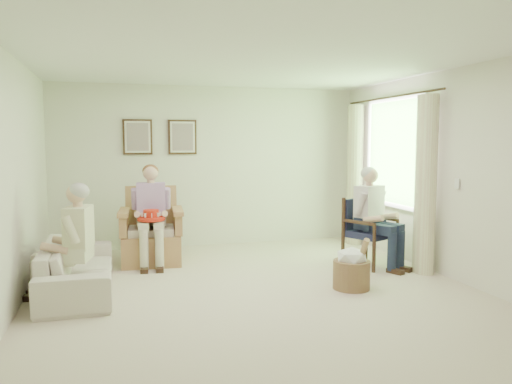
# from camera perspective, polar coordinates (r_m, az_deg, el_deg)

# --- Properties ---
(floor) EXTENTS (5.50, 5.50, 0.00)m
(floor) POSITION_cam_1_polar(r_m,az_deg,el_deg) (5.79, 0.03, -11.37)
(floor) COLOR beige
(floor) RESTS_ON ground
(back_wall) EXTENTS (5.00, 0.04, 2.60)m
(back_wall) POSITION_cam_1_polar(r_m,az_deg,el_deg) (8.22, -5.27, 2.92)
(back_wall) COLOR silver
(back_wall) RESTS_ON ground
(front_wall) EXTENTS (5.00, 0.04, 2.60)m
(front_wall) POSITION_cam_1_polar(r_m,az_deg,el_deg) (3.02, 14.61, -2.17)
(front_wall) COLOR silver
(front_wall) RESTS_ON ground
(left_wall) EXTENTS (0.04, 5.50, 2.60)m
(left_wall) POSITION_cam_1_polar(r_m,az_deg,el_deg) (5.42, -26.28, 0.87)
(left_wall) COLOR silver
(left_wall) RESTS_ON ground
(right_wall) EXTENTS (0.04, 5.50, 2.60)m
(right_wall) POSITION_cam_1_polar(r_m,az_deg,el_deg) (6.68, 21.11, 1.90)
(right_wall) COLOR silver
(right_wall) RESTS_ON ground
(ceiling) EXTENTS (5.00, 5.50, 0.02)m
(ceiling) POSITION_cam_1_polar(r_m,az_deg,el_deg) (5.60, 0.03, 14.94)
(ceiling) COLOR white
(ceiling) RESTS_ON back_wall
(window) EXTENTS (0.13, 2.50, 1.63)m
(window) POSITION_cam_1_polar(r_m,az_deg,el_deg) (7.64, 15.54, 4.65)
(window) COLOR #2D6B23
(window) RESTS_ON right_wall
(curtain_left) EXTENTS (0.34, 0.34, 2.30)m
(curtain_left) POSITION_cam_1_polar(r_m,az_deg,el_deg) (6.77, 18.80, 0.75)
(curtain_left) COLOR beige
(curtain_left) RESTS_ON ground
(curtain_right) EXTENTS (0.34, 0.34, 2.30)m
(curtain_right) POSITION_cam_1_polar(r_m,az_deg,el_deg) (8.45, 11.21, 1.89)
(curtain_right) COLOR beige
(curtain_right) RESTS_ON ground
(framed_print_left) EXTENTS (0.45, 0.05, 0.55)m
(framed_print_left) POSITION_cam_1_polar(r_m,az_deg,el_deg) (8.04, -13.38, 6.14)
(framed_print_left) COLOR #382114
(framed_print_left) RESTS_ON back_wall
(framed_print_right) EXTENTS (0.45, 0.05, 0.55)m
(framed_print_right) POSITION_cam_1_polar(r_m,az_deg,el_deg) (8.10, -8.40, 6.23)
(framed_print_right) COLOR #382114
(framed_print_right) RESTS_ON back_wall
(wicker_armchair) EXTENTS (0.83, 0.83, 1.07)m
(wicker_armchair) POSITION_cam_1_polar(r_m,az_deg,el_deg) (7.25, -11.86, -5.23)
(wicker_armchair) COLOR tan
(wicker_armchair) RESTS_ON ground
(wood_armchair) EXTENTS (0.59, 0.56, 0.92)m
(wood_armchair) POSITION_cam_1_polar(r_m,az_deg,el_deg) (7.12, 12.61, -4.11)
(wood_armchair) COLOR black
(wood_armchair) RESTS_ON ground
(sofa) EXTENTS (1.91, 0.75, 0.56)m
(sofa) POSITION_cam_1_polar(r_m,az_deg,el_deg) (6.10, -19.70, -8.10)
(sofa) COLOR beige
(sofa) RESTS_ON ground
(person_wicker) EXTENTS (0.40, 0.62, 1.36)m
(person_wicker) POSITION_cam_1_polar(r_m,az_deg,el_deg) (7.04, -11.86, -1.75)
(person_wicker) COLOR beige
(person_wicker) RESTS_ON ground
(person_dark) EXTENTS (0.40, 0.62, 1.34)m
(person_dark) POSITION_cam_1_polar(r_m,az_deg,el_deg) (6.94, 13.26, -2.07)
(person_dark) COLOR #1B223B
(person_dark) RESTS_ON ground
(person_sofa) EXTENTS (0.42, 0.62, 1.23)m
(person_sofa) POSITION_cam_1_polar(r_m,az_deg,el_deg) (5.77, -20.01, -4.70)
(person_sofa) COLOR beige
(person_sofa) RESTS_ON ground
(red_hat) EXTENTS (0.37, 0.37, 0.14)m
(red_hat) POSITION_cam_1_polar(r_m,az_deg,el_deg) (6.85, -11.89, -2.76)
(red_hat) COLOR red
(red_hat) RESTS_ON person_wicker
(hatbox) EXTENTS (0.56, 0.56, 0.63)m
(hatbox) POSITION_cam_1_polar(r_m,az_deg,el_deg) (5.96, 10.89, -8.52)
(hatbox) COLOR #A28358
(hatbox) RESTS_ON ground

